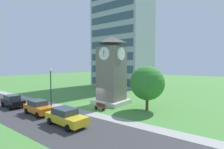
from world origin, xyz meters
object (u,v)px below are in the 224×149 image
Objects in this scene: clock_tower at (112,74)px; parked_car_black at (13,101)px; street_lamp at (51,84)px; parked_car_yellow at (66,117)px; parked_car_orange at (38,107)px; park_bench at (100,107)px; tree_by_building at (147,83)px.

clock_tower is 2.39× the size of parked_car_black.
parked_car_yellow is (6.48, -2.65, -2.53)m from street_lamp.
park_bench is at bearing 51.09° from parked_car_orange.
clock_tower is at bearing 45.66° from parked_car_black.
parked_car_black reaches higher than park_bench.
parked_car_orange is (0.80, -2.27, -2.54)m from street_lamp.
clock_tower is 2.10× the size of parked_car_yellow.
parked_car_yellow is (0.94, -6.25, 0.40)m from park_bench.
street_lamp is 0.93× the size of tree_by_building.
street_lamp is 6.45m from parked_car_black.
parked_car_yellow is (-4.02, -9.96, -2.71)m from tree_by_building.
parked_car_orange is at bearing -128.91° from park_bench.
tree_by_building is at bearing 36.75° from park_bench.
tree_by_building reaches higher than park_bench.
street_lamp is at bearing -121.19° from clock_tower.
park_bench is 0.43× the size of parked_car_black.
street_lamp is at bearing 109.40° from parked_car_orange.
tree_by_building is (4.96, 3.71, 3.11)m from park_bench.
tree_by_building is at bearing -1.63° from clock_tower.
clock_tower is 6.07m from tree_by_building.
clock_tower is 2.31× the size of parked_car_orange.
parked_car_black and parked_car_yellow have the same top height.
park_bench is 6.93m from tree_by_building.
park_bench is 7.23m from street_lamp.
clock_tower is at bearing 104.70° from park_bench.
parked_car_yellow is (1.96, -10.13, -3.70)m from clock_tower.
clock_tower is at bearing 69.09° from parked_car_orange.
parked_car_orange is at bearing 176.22° from parked_car_yellow.
parked_car_orange reaches higher than park_bench.
clock_tower reaches higher than parked_car_orange.
park_bench is (1.02, -3.88, -4.11)m from clock_tower.
tree_by_building reaches higher than parked_car_orange.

